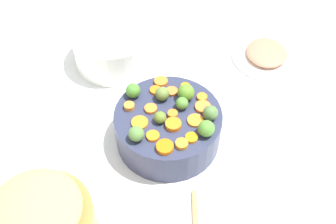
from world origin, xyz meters
The scene contains 30 objects.
tabletop centered at (0.00, 0.00, 0.01)m, with size 2.40×2.40×0.02m, color white.
serving_bowl_carrots centered at (0.02, -0.02, 0.07)m, with size 0.26×0.26×0.10m, color #2C314B.
stuffing_mound centered at (-0.33, -0.12, 0.16)m, with size 0.18×0.18×0.05m, color tan.
carrot_slice_0 centered at (0.07, -0.07, 0.12)m, with size 0.04×0.04×0.01m, color orange.
carrot_slice_1 centered at (0.01, -0.06, 0.12)m, with size 0.04×0.04×0.01m, color orange.
carrot_slice_2 centered at (0.10, -0.05, 0.12)m, with size 0.04×0.04×0.01m, color orange.
carrot_slice_3 centered at (0.12, -0.02, 0.12)m, with size 0.03×0.03×0.01m, color orange.
carrot_slice_4 centered at (0.03, -0.03, 0.12)m, with size 0.02×0.02×0.01m, color orange.
carrot_slice_5 centered at (-0.04, -0.10, 0.12)m, with size 0.04×0.04×0.01m, color orange.
carrot_slice_6 centered at (-0.01, 0.01, 0.12)m, with size 0.03×0.03×0.01m, color orange.
carrot_slice_7 centered at (0.04, 0.06, 0.12)m, with size 0.03×0.03×0.01m, color orange.
carrot_slice_8 centered at (0.11, 0.03, 0.12)m, with size 0.02×0.02×0.01m, color orange.
carrot_slice_9 centered at (0.00, -0.11, 0.12)m, with size 0.03×0.03×0.01m, color orange.
carrot_slice_10 centered at (0.03, -0.11, 0.12)m, with size 0.03×0.03×0.01m, color orange.
carrot_slice_11 centered at (-0.05, 0.05, 0.12)m, with size 0.03×0.03×0.01m, color orange.
carrot_slice_12 centered at (-0.05, -0.01, 0.12)m, with size 0.04×0.04×0.01m, color orange.
carrot_slice_13 centered at (0.07, 0.04, 0.12)m, with size 0.03×0.03×0.01m, color orange.
carrot_slice_14 centered at (-0.04, -0.06, 0.12)m, with size 0.03×0.03×0.01m, color orange.
carrot_slice_15 centered at (0.06, 0.08, 0.12)m, with size 0.03×0.03×0.01m, color orange.
brussels_sprout_0 centered at (-0.01, -0.03, 0.13)m, with size 0.03×0.03×0.03m, color #5B7728.
brussels_sprout_1 centered at (0.06, -0.02, 0.13)m, with size 0.03×0.03×0.03m, color #4D8333.
brussels_sprout_2 centered at (0.10, -0.08, 0.13)m, with size 0.04×0.04×0.04m, color #4E6F3A.
brussels_sprout_3 centered at (0.04, 0.03, 0.13)m, with size 0.04×0.04×0.04m, color olive.
brussels_sprout_4 centered at (-0.08, -0.05, 0.13)m, with size 0.04×0.04×0.04m, color #527E3B.
brussels_sprout_5 centered at (0.06, -0.12, 0.13)m, with size 0.04×0.04×0.04m, color #4C832F.
brussels_sprout_6 centered at (0.09, 0.00, 0.14)m, with size 0.04×0.04×0.04m, color #537F26.
brussels_sprout_7 centered at (-0.02, 0.08, 0.13)m, with size 0.04×0.04×0.04m, color #46822C.
casserole_dish centered at (0.04, 0.32, 0.07)m, with size 0.24×0.24×0.11m, color white.
ham_plate centered at (0.44, 0.08, 0.03)m, with size 0.22×0.22×0.01m, color white.
ham_slice_main centered at (0.44, 0.08, 0.04)m, with size 0.14×0.12×0.02m, color #C37659.
Camera 1 is at (-0.31, -0.55, 0.85)m, focal length 43.29 mm.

